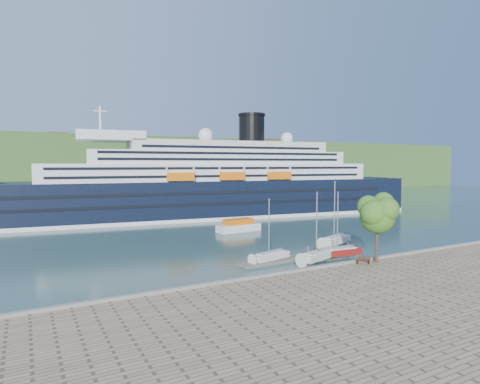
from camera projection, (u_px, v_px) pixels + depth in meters
ground at (335, 273)px, 47.44m from camera, size 400.00×400.00×0.00m
far_hillside at (107, 166)px, 173.84m from camera, size 400.00×50.00×24.00m
quay_coping at (337, 264)px, 47.18m from camera, size 220.00×0.50×0.30m
cruise_ship at (206, 165)px, 96.84m from camera, size 115.04×30.38×25.57m
park_bench at (363, 260)px, 47.69m from camera, size 1.76×1.29×1.05m
promenade_tree at (377, 225)px, 48.14m from camera, size 5.55×5.55×9.20m
floating_pontoon at (297, 257)px, 54.56m from camera, size 17.72×3.12×0.39m
sailboat_white_near at (271, 232)px, 52.46m from camera, size 6.46×3.20×8.05m
sailboat_red at (340, 227)px, 54.56m from camera, size 6.95×2.61×8.77m
sailboat_white_far at (336, 215)px, 62.53m from camera, size 7.84×4.81×9.82m
tender_launch at (239, 225)px, 77.00m from camera, size 8.85×3.59×2.39m
sailboat_extra at (319, 229)px, 52.36m from camera, size 7.14×3.91×8.89m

